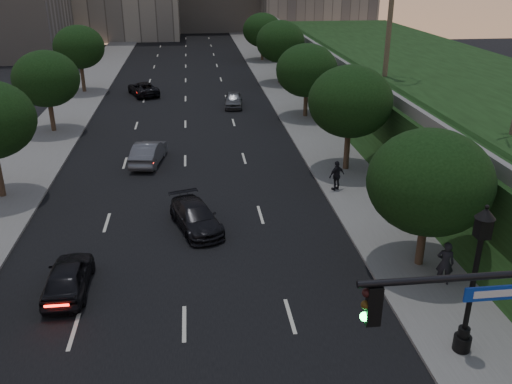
{
  "coord_description": "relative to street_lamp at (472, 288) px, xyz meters",
  "views": [
    {
      "loc": [
        0.7,
        -11.8,
        12.46
      ],
      "look_at": [
        3.14,
        8.78,
        3.6
      ],
      "focal_mm": 38.0,
      "sensor_mm": 36.0,
      "label": 1
    }
  ],
  "objects": [
    {
      "name": "tree_right_d",
      "position": [
        0.82,
        44.73,
        1.88
      ],
      "size": [
        5.2,
        5.2,
        6.74
      ],
      "color": "#38281C",
      "rests_on": "ground"
    },
    {
      "name": "tree_left_c",
      "position": [
        -19.78,
        28.73,
        1.57
      ],
      "size": [
        5.0,
        5.0,
        6.34
      ],
      "color": "#38281C",
      "rests_on": "ground"
    },
    {
      "name": "street_lamp",
      "position": [
        0.0,
        0.0,
        0.0
      ],
      "size": [
        0.64,
        0.64,
        5.62
      ],
      "color": "black",
      "rests_on": "ground"
    },
    {
      "name": "sedan_near_right",
      "position": [
        -8.89,
        10.57,
        -1.98
      ],
      "size": [
        3.06,
        4.83,
        1.3
      ],
      "primitive_type": "imported",
      "rotation": [
        0.0,
        0.0,
        0.3
      ],
      "color": "black",
      "rests_on": "ground"
    },
    {
      "name": "tree_right_b",
      "position": [
        0.82,
        17.73,
        1.88
      ],
      "size": [
        5.2,
        5.2,
        6.74
      ],
      "color": "#38281C",
      "rests_on": "ground"
    },
    {
      "name": "tree_left_d",
      "position": [
        -19.78,
        42.73,
        1.94
      ],
      "size": [
        5.0,
        5.0,
        6.71
      ],
      "color": "#38281C",
      "rests_on": "ground"
    },
    {
      "name": "parapet_wall",
      "position": [
        4.02,
        25.73,
        1.72
      ],
      "size": [
        0.35,
        90.0,
        0.7
      ],
      "primitive_type": "cube",
      "color": "slate",
      "rests_on": "embankment"
    },
    {
      "name": "pedestrian_c",
      "position": [
        -0.7,
        14.33,
        -1.6
      ],
      "size": [
        1.12,
        0.82,
        1.77
      ],
      "primitive_type": "imported",
      "rotation": [
        0.0,
        0.0,
        3.57
      ],
      "color": "black",
      "rests_on": "sidewalk_right"
    },
    {
      "name": "sedan_mid_left",
      "position": [
        -11.86,
        20.59,
        -1.88
      ],
      "size": [
        2.33,
        4.76,
        1.5
      ],
      "primitive_type": "imported",
      "rotation": [
        0.0,
        0.0,
        2.97
      ],
      "color": "#56585E",
      "rests_on": "ground"
    },
    {
      "name": "sidewalk_right",
      "position": [
        0.77,
        27.73,
        -2.56
      ],
      "size": [
        4.5,
        140.0,
        0.15
      ],
      "primitive_type": "cube",
      "color": "slate",
      "rests_on": "ground"
    },
    {
      "name": "sedan_near_left",
      "position": [
        -14.12,
        5.49,
        -1.93
      ],
      "size": [
        1.7,
        4.13,
        1.4
      ],
      "primitive_type": "imported",
      "rotation": [
        0.0,
        0.0,
        3.15
      ],
      "color": "black",
      "rests_on": "ground"
    },
    {
      "name": "embankment",
      "position": [
        12.52,
        25.73,
        -0.63
      ],
      "size": [
        18.0,
        90.0,
        4.0
      ],
      "primitive_type": "cube",
      "color": "black",
      "rests_on": "ground"
    },
    {
      "name": "sidewalk_left",
      "position": [
        -19.73,
        27.73,
        -2.56
      ],
      "size": [
        4.5,
        140.0,
        0.15
      ],
      "primitive_type": "cube",
      "color": "slate",
      "rests_on": "ground"
    },
    {
      "name": "pedestrian_a",
      "position": [
        1.17,
        4.07,
        -1.53
      ],
      "size": [
        0.82,
        0.69,
        1.91
      ],
      "primitive_type": "imported",
      "rotation": [
        0.0,
        0.0,
        2.73
      ],
      "color": "black",
      "rests_on": "sidewalk_right"
    },
    {
      "name": "sedan_far_right",
      "position": [
        -5.03,
        35.09,
        -1.95
      ],
      "size": [
        1.98,
        4.14,
        1.36
      ],
      "primitive_type": "imported",
      "rotation": [
        0.0,
        0.0,
        -0.09
      ],
      "color": "#575A5E",
      "rests_on": "ground"
    },
    {
      "name": "sedan_far_left",
      "position": [
        -13.66,
        40.84,
        -1.96
      ],
      "size": [
        3.75,
        5.36,
        1.36
      ],
      "primitive_type": "imported",
      "rotation": [
        0.0,
        0.0,
        3.48
      ],
      "color": "black",
      "rests_on": "ground"
    },
    {
      "name": "tree_right_a",
      "position": [
        0.82,
        5.73,
        1.39
      ],
      "size": [
        5.2,
        5.2,
        6.24
      ],
      "color": "#38281C",
      "rests_on": "ground"
    },
    {
      "name": "tree_right_e",
      "position": [
        0.82,
        59.73,
        1.39
      ],
      "size": [
        5.2,
        5.2,
        6.24
      ],
      "color": "#38281C",
      "rests_on": "ground"
    },
    {
      "name": "tree_right_c",
      "position": [
        0.82,
        30.73,
        1.39
      ],
      "size": [
        5.2,
        5.2,
        6.24
      ],
      "color": "#38281C",
      "rests_on": "ground"
    },
    {
      "name": "road_surface",
      "position": [
        -9.48,
        27.73,
        -2.62
      ],
      "size": [
        16.0,
        140.0,
        0.02
      ],
      "primitive_type": "cube",
      "color": "black",
      "rests_on": "ground"
    },
    {
      "name": "pedestrian_b",
      "position": [
        1.54,
        8.99,
        -1.69
      ],
      "size": [
        0.82,
        0.67,
        1.58
      ],
      "primitive_type": "imported",
      "rotation": [
        0.0,
        0.0,
        3.23
      ],
      "color": "black",
      "rests_on": "sidewalk_right"
    }
  ]
}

